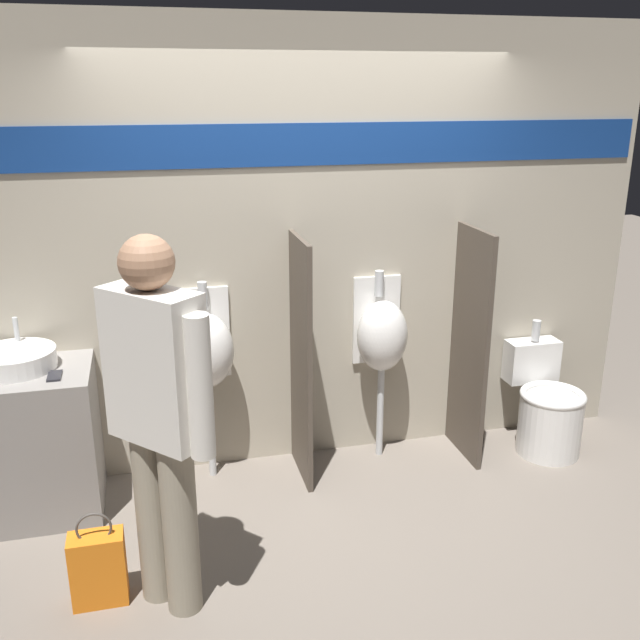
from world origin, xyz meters
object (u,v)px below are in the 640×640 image
object	(u,v)px
sink_basin	(15,360)
toilet	(547,410)
cell_phone	(55,376)
urinal_far	(382,336)
urinal_near_counter	(207,351)
shopping_bag	(98,568)
person_in_vest	(158,414)

from	to	relation	value
sink_basin	toilet	xyz separation A→B (m)	(3.22, -0.10, -0.62)
cell_phone	urinal_far	world-z (taller)	urinal_far
cell_phone	toilet	world-z (taller)	cell_phone
cell_phone	urinal_near_counter	xyz separation A→B (m)	(0.82, 0.27, -0.03)
cell_phone	shopping_bag	size ratio (longest dim) A/B	0.29
cell_phone	urinal_near_counter	bearing A→B (deg)	18.28
urinal_near_counter	person_in_vest	distance (m)	1.16
cell_phone	urinal_far	xyz separation A→B (m)	(1.91, 0.27, -0.03)
sink_basin	urinal_near_counter	xyz separation A→B (m)	(1.04, 0.10, -0.08)
urinal_far	toilet	xyz separation A→B (m)	(1.09, -0.21, -0.54)
urinal_near_counter	shopping_bag	size ratio (longest dim) A/B	2.56
shopping_bag	urinal_far	bearing A→B (deg)	31.24
toilet	urinal_far	bearing A→B (deg)	169.33
urinal_far	shopping_bag	distance (m)	2.11
shopping_bag	cell_phone	bearing A→B (deg)	104.10
sink_basin	urinal_near_counter	world-z (taller)	urinal_near_counter
urinal_far	shopping_bag	world-z (taller)	urinal_far
toilet	person_in_vest	size ratio (longest dim) A/B	0.47
cell_phone	shopping_bag	distance (m)	1.04
cell_phone	person_in_vest	size ratio (longest dim) A/B	0.08
sink_basin	urinal_far	world-z (taller)	urinal_far
cell_phone	toilet	distance (m)	3.06
sink_basin	cell_phone	distance (m)	0.28
cell_phone	urinal_near_counter	size ratio (longest dim) A/B	0.11
toilet	person_in_vest	distance (m)	2.73
sink_basin	person_in_vest	xyz separation A→B (m)	(0.73, -1.01, 0.07)
cell_phone	urinal_far	size ratio (longest dim) A/B	0.11
urinal_near_counter	shopping_bag	xyz separation A→B (m)	(-0.63, -1.04, -0.64)
urinal_far	person_in_vest	size ratio (longest dim) A/B	0.70
cell_phone	urinal_far	bearing A→B (deg)	8.08
urinal_far	person_in_vest	world-z (taller)	person_in_vest
cell_phone	urinal_near_counter	distance (m)	0.87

